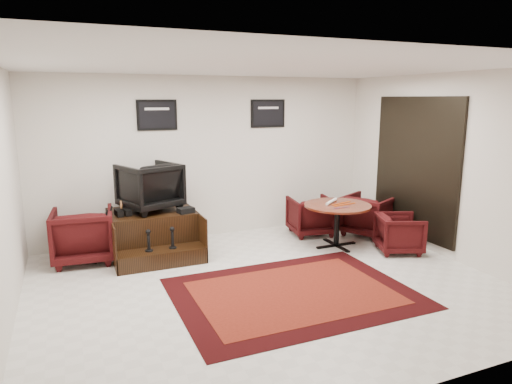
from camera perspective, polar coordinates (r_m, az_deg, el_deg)
ground at (r=6.15m, az=1.57°, el=-11.55°), size 6.00×6.00×0.00m
room_shell at (r=5.97m, az=4.76°, el=5.50°), size 6.02×5.02×2.81m
area_rug at (r=5.92m, az=4.68°, el=-12.45°), size 2.95×2.21×0.01m
shine_podium at (r=7.41m, az=-12.69°, el=-5.19°), size 1.31×1.35×0.68m
shine_chair at (r=7.36m, az=-13.16°, el=0.96°), size 1.03×1.00×0.84m
shoes_pair at (r=7.21m, az=-16.31°, el=-2.46°), size 0.24×0.27×0.09m
polish_kit at (r=7.15m, az=-8.76°, el=-2.27°), size 0.27×0.22×0.08m
umbrella_black at (r=7.18m, az=-18.89°, el=-5.23°), size 0.31×0.12×0.83m
umbrella_hooked at (r=7.22m, az=-18.43°, el=-4.90°), size 0.33×0.12×0.88m
armchair_side at (r=7.33m, az=-20.81°, el=-4.77°), size 0.93×0.88×0.89m
meeting_table at (r=7.60m, az=10.14°, el=-2.19°), size 1.09×1.09×0.71m
table_chair_back at (r=8.28m, az=6.86°, el=-2.74°), size 0.83×0.79×0.75m
table_chair_window at (r=8.42m, az=13.82°, el=-2.58°), size 1.01×1.03×0.80m
table_chair_corner at (r=7.64m, az=17.49°, el=-4.75°), size 0.81×0.83×0.67m
paper_roll at (r=7.67m, az=9.42°, el=-1.17°), size 0.36×0.30×0.05m
table_clutter at (r=7.58m, az=10.79°, el=-1.54°), size 0.57×0.37×0.01m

